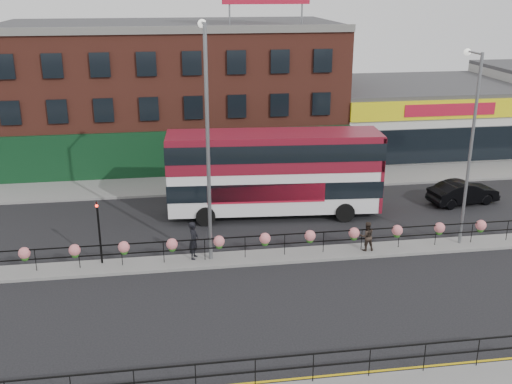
{
  "coord_description": "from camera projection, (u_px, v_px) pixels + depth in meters",
  "views": [
    {
      "loc": [
        -4.5,
        -26.86,
        13.1
      ],
      "look_at": [
        0.0,
        3.0,
        2.5
      ],
      "focal_mm": 42.0,
      "sensor_mm": 36.0,
      "label": 1
    }
  ],
  "objects": [
    {
      "name": "yellow_line_inner",
      "position": [
        310.0,
        377.0,
        20.98
      ],
      "size": [
        60.0,
        0.1,
        0.01
      ],
      "primitive_type": "cube",
      "color": "gold",
      "rests_on": "ground"
    },
    {
      "name": "supermarket",
      "position": [
        415.0,
        115.0,
        49.97
      ],
      "size": [
        15.0,
        12.25,
        5.3
      ],
      "color": "silver",
      "rests_on": "ground"
    },
    {
      "name": "pedestrian_a",
      "position": [
        194.0,
        240.0,
        29.44
      ],
      "size": [
        0.97,
        0.87,
        1.92
      ],
      "primitive_type": "imported",
      "rotation": [
        0.0,
        0.0,
        1.26
      ],
      "color": "black",
      "rests_on": "median"
    },
    {
      "name": "traffic_light_median",
      "position": [
        98.0,
        219.0,
        28.46
      ],
      "size": [
        0.15,
        0.28,
        3.65
      ],
      "color": "black",
      "rests_on": "median"
    },
    {
      "name": "north_pavement",
      "position": [
        237.0,
        182.0,
        41.21
      ],
      "size": [
        60.0,
        4.0,
        0.15
      ],
      "primitive_type": "cube",
      "color": "gray",
      "rests_on": "ground"
    },
    {
      "name": "car",
      "position": [
        463.0,
        193.0,
        37.25
      ],
      "size": [
        3.03,
        4.95,
        1.46
      ],
      "primitive_type": "imported",
      "rotation": [
        0.0,
        0.0,
        1.74
      ],
      "color": "black",
      "rests_on": "ground"
    },
    {
      "name": "pedestrian_b",
      "position": [
        367.0,
        236.0,
        30.38
      ],
      "size": [
        0.77,
        0.6,
        1.55
      ],
      "primitive_type": "imported",
      "rotation": [
        0.0,
        0.0,
        3.15
      ],
      "color": "#2D231C",
      "rests_on": "median"
    },
    {
      "name": "brick_building",
      "position": [
        173.0,
        91.0,
        46.39
      ],
      "size": [
        25.0,
        12.21,
        10.3
      ],
      "color": "brown",
      "rests_on": "ground"
    },
    {
      "name": "double_decker_bus",
      "position": [
        275.0,
        165.0,
        34.69
      ],
      "size": [
        12.53,
        3.79,
        5.0
      ],
      "color": "white",
      "rests_on": "ground"
    },
    {
      "name": "lamp_column_west",
      "position": [
        207.0,
        124.0,
        27.73
      ],
      "size": [
        0.41,
        1.99,
        11.36
      ],
      "color": "slate",
      "rests_on": "median"
    },
    {
      "name": "median_railing",
      "position": [
        265.0,
        239.0,
        29.69
      ],
      "size": [
        30.04,
        0.56,
        1.23
      ],
      "color": "black",
      "rests_on": "median"
    },
    {
      "name": "median",
      "position": [
        265.0,
        257.0,
        30.01
      ],
      "size": [
        60.0,
        1.6,
        0.15
      ],
      "primitive_type": "cube",
      "color": "gray",
      "rests_on": "ground"
    },
    {
      "name": "ground",
      "position": [
        265.0,
        258.0,
        30.03
      ],
      "size": [
        120.0,
        120.0,
        0.0
      ],
      "primitive_type": "plane",
      "color": "black",
      "rests_on": "ground"
    },
    {
      "name": "south_railing",
      "position": [
        255.0,
        366.0,
        20.01
      ],
      "size": [
        20.04,
        0.05,
        1.12
      ],
      "color": "black",
      "rests_on": "south_pavement"
    },
    {
      "name": "lamp_column_east",
      "position": [
        470.0,
        133.0,
        29.8
      ],
      "size": [
        0.35,
        1.73,
        9.86
      ],
      "color": "slate",
      "rests_on": "median"
    },
    {
      "name": "yellow_line_outer",
      "position": [
        311.0,
        381.0,
        20.81
      ],
      "size": [
        60.0,
        0.1,
        0.01
      ],
      "primitive_type": "cube",
      "color": "gold",
      "rests_on": "ground"
    }
  ]
}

